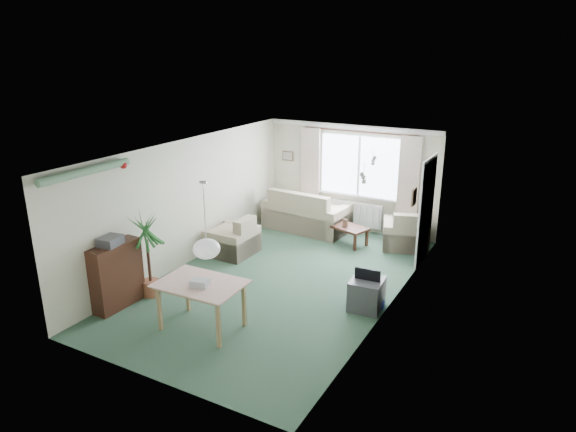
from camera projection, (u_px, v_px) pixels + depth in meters
The scene contains 25 objects.
ground at pixel (280, 281), 9.19m from camera, with size 6.50×6.50×0.00m, color #2C4A38.
window at pixel (359, 166), 11.32m from camera, with size 1.80×0.03×1.30m, color white.
curtain_rod at pixel (360, 132), 11.02m from camera, with size 2.60×0.03×0.03m, color black.
curtain_left at pixel (311, 171), 11.84m from camera, with size 0.45×0.08×2.00m, color beige.
curtain_right at pixel (409, 183), 10.79m from camera, with size 0.45×0.08×2.00m, color beige.
radiator at pixel (357, 214), 11.63m from camera, with size 1.20×0.10×0.55m, color white.
doorway at pixel (426, 212), 9.81m from camera, with size 0.03×0.95×2.00m, color black.
pendant_lamp at pixel (207, 249), 6.72m from camera, with size 0.36×0.36×0.36m, color white.
tinsel_garland at pixel (86, 171), 7.43m from camera, with size 1.60×1.60×0.12m, color #196626.
bauble_cluster_a at pixel (373, 158), 8.66m from camera, with size 0.20×0.20×0.20m, color silver.
bauble_cluster_b at pixel (364, 174), 7.52m from camera, with size 0.20×0.20×0.20m, color silver.
wall_picture_back at pixel (288, 156), 12.13m from camera, with size 0.28×0.03×0.22m, color brown.
wall_picture_right at pixel (414, 197), 8.81m from camera, with size 0.03×0.24×0.30m, color brown.
sofa at pixel (307, 209), 11.71m from camera, with size 1.90×1.00×0.95m, color tan.
armchair_corner at pixel (406, 228), 10.66m from camera, with size 0.91×0.86×0.82m, color beige.
armchair_left at pixel (232, 235), 10.32m from camera, with size 0.89×0.84×0.80m, color tan.
coffee_table at pixel (347, 235), 10.92m from camera, with size 0.87×0.48×0.39m, color black.
photo_frame at pixel (345, 223), 10.81m from camera, with size 0.12×0.02×0.16m, color brown.
bookshelf at pixel (117, 275), 8.17m from camera, with size 0.29×0.88×1.07m, color black.
hifi_box at pixel (110, 241), 7.94m from camera, with size 0.28×0.35×0.14m, color #3D3B41.
houseplant at pixel (148, 255), 8.46m from camera, with size 0.62×0.62×1.45m, color #1C501B.
dining_table at pixel (202, 306), 7.57m from camera, with size 1.14×0.76×0.72m, color tan.
gift_box at pixel (200, 284), 7.34m from camera, with size 0.25×0.18×0.12m, color #B0B1BB.
tv_cube at pixel (367, 294), 8.18m from camera, with size 0.50×0.55×0.50m, color #303034.
pet_bed at pixel (365, 301), 8.35m from camera, with size 0.61×0.61×0.12m, color #24229C.
Camera 1 is at (4.13, -7.27, 3.99)m, focal length 32.00 mm.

